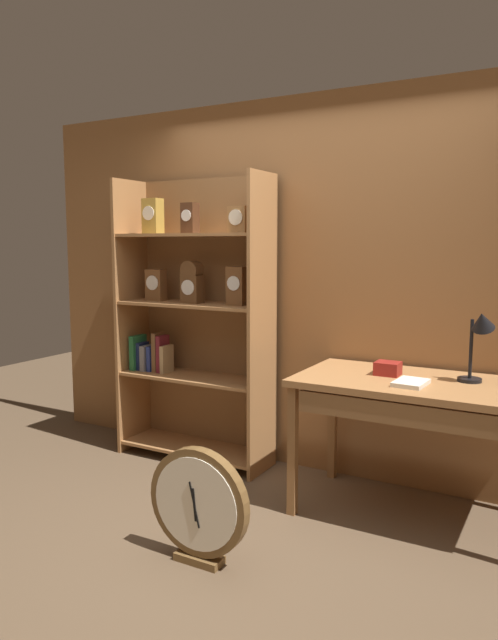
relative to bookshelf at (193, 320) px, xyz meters
name	(u,v)px	position (x,y,z in m)	size (l,w,h in m)	color
ground_plane	(222,553)	(0.93, -1.12, -1.04)	(10.00, 10.00, 0.00)	brown
back_wood_panel	(324,287)	(0.93, 0.23, 0.26)	(4.80, 0.05, 2.60)	brown
bookshelf	(193,320)	(0.00, 0.00, 0.00)	(1.17, 0.39, 2.07)	#9E6B3D
workbench	(419,396)	(1.71, -0.23, -0.31)	(1.41, 0.75, 0.82)	#9E6B3D
desk_lamp	(479,334)	(2.00, -0.12, 0.06)	(0.20, 0.20, 0.43)	black
toolbox_small	(388,368)	(1.50, -0.15, -0.18)	(0.14, 0.13, 0.08)	maroon
open_repair_manual	(411,383)	(1.68, -0.34, -0.21)	(0.16, 0.22, 0.03)	silver
round_clock_large	(198,505)	(0.87, -1.24, -0.74)	(0.56, 0.11, 0.60)	brown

